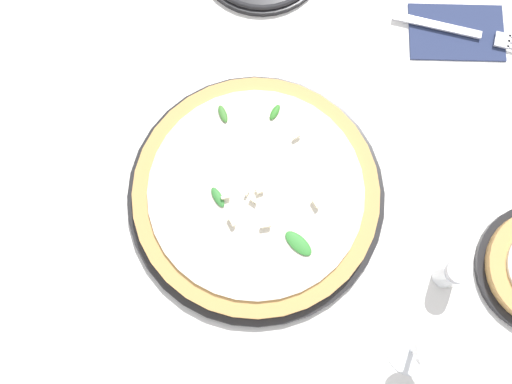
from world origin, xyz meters
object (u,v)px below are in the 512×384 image
wine_glass (440,351)px  fork (463,31)px  pizza_arugula_main (256,194)px  shaker_pepper (451,274)px

wine_glass → fork: (0.20, 0.43, -0.12)m
pizza_arugula_main → fork: size_ratio=1.80×
fork → pizza_arugula_main: bearing=-126.4°
wine_glass → shaker_pepper: wine_glass is taller
pizza_arugula_main → shaker_pepper: 0.28m
wine_glass → pizza_arugula_main: bearing=122.5°
pizza_arugula_main → shaker_pepper: size_ratio=5.36×
wine_glass → shaker_pepper: (0.07, 0.08, -0.09)m
pizza_arugula_main → shaker_pepper: bearing=-35.7°
fork → wine_glass: bearing=-88.5°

